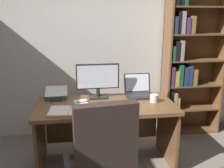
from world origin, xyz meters
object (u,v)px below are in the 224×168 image
(desk, at_px, (105,119))
(pen, at_px, (83,102))
(notepad, at_px, (81,103))
(coffee_mug, at_px, (154,98))
(laptop, at_px, (139,91))
(monitor, at_px, (98,81))
(computer_mouse, at_px, (129,106))
(bookshelf, at_px, (187,60))
(reading_stand_with_book, at_px, (56,93))
(keyboard, at_px, (101,108))
(open_binder, at_px, (70,111))

(desk, relative_size, pen, 11.00)
(notepad, xyz_separation_m, coffee_mug, (0.82, -0.07, 0.04))
(desk, xyz_separation_m, laptop, (0.44, 0.17, 0.26))
(laptop, bearing_deg, monitor, -179.05)
(monitor, bearing_deg, computer_mouse, -51.65)
(laptop, bearing_deg, coffee_mug, -66.26)
(bookshelf, bearing_deg, laptop, -149.12)
(reading_stand_with_book, xyz_separation_m, pen, (0.31, -0.23, -0.05))
(monitor, xyz_separation_m, notepad, (-0.21, -0.18, -0.20))
(notepad, relative_size, coffee_mug, 2.25)
(keyboard, distance_m, coffee_mug, 0.63)
(keyboard, relative_size, computer_mouse, 4.04)
(laptop, distance_m, coffee_mug, 0.28)
(desk, relative_size, laptop, 4.65)
(monitor, xyz_separation_m, coffee_mug, (0.62, -0.25, -0.17))
(monitor, bearing_deg, laptop, 0.95)
(open_binder, bearing_deg, computer_mouse, 9.28)
(laptop, height_order, computer_mouse, laptop)
(coffee_mug, bearing_deg, bookshelf, 46.74)
(computer_mouse, distance_m, notepad, 0.54)
(bookshelf, relative_size, computer_mouse, 21.05)
(keyboard, height_order, reading_stand_with_book, reading_stand_with_book)
(open_binder, relative_size, coffee_mug, 4.82)
(bookshelf, bearing_deg, desk, -152.26)
(computer_mouse, relative_size, notepad, 0.50)
(reading_stand_with_book, height_order, pen, reading_stand_with_book)
(coffee_mug, bearing_deg, monitor, 158.02)
(open_binder, bearing_deg, monitor, 57.32)
(desk, bearing_deg, monitor, 110.93)
(reading_stand_with_book, height_order, open_binder, reading_stand_with_book)
(desk, xyz_separation_m, notepad, (-0.27, -0.01, 0.22))
(pen, bearing_deg, open_binder, -119.60)
(keyboard, bearing_deg, coffee_mug, 11.79)
(reading_stand_with_book, bearing_deg, coffee_mug, -15.26)
(keyboard, height_order, pen, keyboard)
(desk, distance_m, notepad, 0.34)
(bookshelf, bearing_deg, keyboard, -146.48)
(laptop, distance_m, notepad, 0.74)
(laptop, height_order, keyboard, laptop)
(bookshelf, bearing_deg, coffee_mug, -133.26)
(bookshelf, bearing_deg, notepad, -156.20)
(open_binder, bearing_deg, coffee_mug, 15.44)
(open_binder, bearing_deg, reading_stand_with_book, 113.48)
(notepad, bearing_deg, reading_stand_with_book, 141.23)
(keyboard, distance_m, computer_mouse, 0.30)
(computer_mouse, bearing_deg, pen, 157.39)
(keyboard, xyz_separation_m, pen, (-0.19, 0.20, 0.00))
(desk, relative_size, bookshelf, 0.70)
(desk, xyz_separation_m, coffee_mug, (0.56, -0.08, 0.26))
(open_binder, height_order, pen, open_binder)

